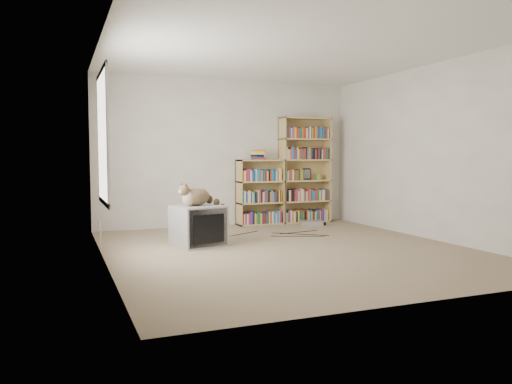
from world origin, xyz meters
name	(u,v)px	position (x,y,z in m)	size (l,w,h in m)	color
floor	(289,250)	(0.00, 0.00, 0.00)	(4.50, 5.00, 0.01)	gray
wall_back	(227,153)	(0.00, 2.50, 1.25)	(4.50, 0.02, 2.50)	white
wall_front	(425,148)	(0.00, -2.50, 1.25)	(4.50, 0.02, 2.50)	white
wall_left	(104,151)	(-2.25, 0.00, 1.25)	(0.02, 5.00, 2.50)	white
wall_right	(432,152)	(2.25, 0.00, 1.25)	(0.02, 5.00, 2.50)	white
ceiling	(290,51)	(0.00, 0.00, 2.50)	(4.50, 5.00, 0.02)	white
window	(103,138)	(-2.24, 0.20, 1.40)	(0.02, 1.22, 1.52)	white
crt_tv	(198,226)	(-1.00, 0.73, 0.27)	(0.73, 0.69, 0.53)	#9E9EA1
cat	(200,199)	(-0.96, 0.76, 0.62)	(0.73, 0.44, 0.52)	#352315
bookcase_tall	(305,173)	(1.43, 2.36, 0.89)	(0.94, 0.30, 1.88)	tan
bookcase_short	(260,195)	(0.56, 2.36, 0.52)	(0.83, 0.30, 1.14)	tan
book_stack	(258,155)	(0.50, 2.31, 1.22)	(0.20, 0.27, 0.17)	red
green_mug	(318,177)	(1.71, 2.34, 0.82)	(0.09, 0.09, 0.10)	#70A12E
framed_print	(307,174)	(1.52, 2.44, 0.87)	(0.15, 0.01, 0.21)	black
dvd_player	(311,223)	(1.33, 1.90, 0.04)	(0.38, 0.27, 0.09)	#B8B7BD
wall_outlet	(99,223)	(-2.24, 1.07, 0.32)	(0.01, 0.08, 0.13)	silver
floor_cables	(269,235)	(0.24, 1.20, 0.00)	(1.20, 0.70, 0.01)	black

